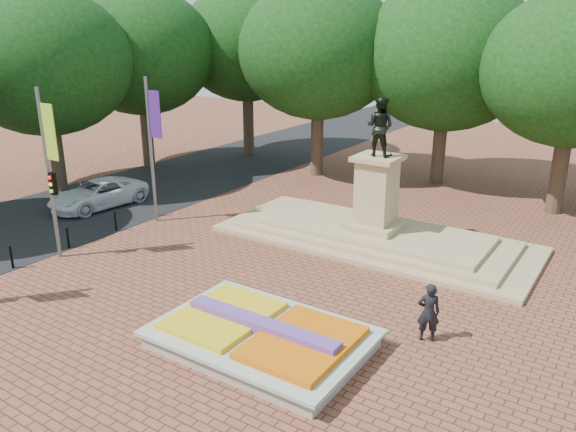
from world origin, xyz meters
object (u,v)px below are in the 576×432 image
at_px(flower_bed, 262,336).
at_px(van, 98,194).
at_px(pedestrian, 428,312).
at_px(monument, 375,222).

xyz_separation_m(flower_bed, van, (-15.45, 6.41, 0.35)).
bearing_deg(van, flower_bed, -16.74).
xyz_separation_m(van, pedestrian, (19.42, -3.26, 0.22)).
distance_m(flower_bed, monument, 10.07).
relative_size(flower_bed, van, 1.20).
relative_size(monument, van, 2.67).
relative_size(flower_bed, monument, 0.45).
height_order(flower_bed, van, van).
height_order(van, pedestrian, pedestrian).
bearing_deg(flower_bed, van, 157.46).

